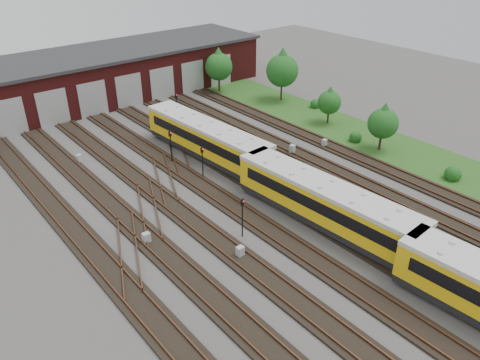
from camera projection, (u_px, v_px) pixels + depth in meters
ground at (300, 230)px, 37.38m from camera, size 120.00×120.00×0.00m
track_network at (294, 227)px, 37.64m from camera, size 30.40×70.00×0.33m
maintenance_shed at (87, 78)px, 62.79m from camera, size 51.00×12.50×6.35m
grass_verge at (352, 132)px, 54.67m from camera, size 8.00×55.00×0.05m
metro_train at (325, 203)px, 37.07m from camera, size 3.98×48.82×3.45m
signal_mast_0 at (242, 213)px, 35.62m from camera, size 0.30×0.29×3.41m
signal_mast_1 at (171, 143)px, 46.76m from camera, size 0.32×0.31×3.50m
signal_mast_2 at (177, 104)px, 56.20m from camera, size 0.30×0.28×3.70m
signal_mast_3 at (202, 159)px, 44.02m from camera, size 0.30×0.29×3.23m
relay_cabinet_0 at (147, 238)px, 35.68m from camera, size 0.58×0.49×0.93m
relay_cabinet_1 at (79, 159)px, 47.67m from camera, size 0.62×0.56×0.86m
relay_cabinet_2 at (240, 252)px, 34.25m from camera, size 0.57×0.49×0.90m
relay_cabinet_3 at (292, 149)px, 49.45m from camera, size 0.75×0.69×1.00m
relay_cabinet_4 at (324, 143)px, 50.99m from camera, size 0.60×0.54×0.87m
tree_0 at (219, 63)px, 65.70m from camera, size 3.85×3.85×6.38m
tree_1 at (330, 100)px, 55.68m from camera, size 2.82×2.82×4.68m
tree_2 at (282, 67)px, 62.27m from camera, size 4.34×4.34×7.20m
tree_3 at (384, 120)px, 48.89m from camera, size 3.23×3.23×5.35m
bush_0 at (453, 172)px, 44.38m from camera, size 1.60×1.60×1.60m
bush_1 at (356, 136)px, 52.10m from camera, size 1.40×1.40×1.40m
bush_2 at (316, 103)px, 61.57m from camera, size 1.37×1.37×1.37m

